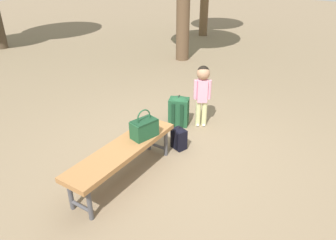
# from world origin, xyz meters

# --- Properties ---
(ground_plane) EXTENTS (40.00, 40.00, 0.00)m
(ground_plane) POSITION_xyz_m (0.00, 0.00, 0.00)
(ground_plane) COLOR #7F6B51
(ground_plane) RESTS_ON ground
(park_bench) EXTENTS (1.64, 0.62, 0.45)m
(park_bench) POSITION_xyz_m (-0.80, 0.08, 0.39)
(park_bench) COLOR #9E6B3D
(park_bench) RESTS_ON ground
(handbag) EXTENTS (0.34, 0.21, 0.37)m
(handbag) POSITION_xyz_m (-0.46, 0.06, 0.58)
(handbag) COLOR #1E4C2D
(handbag) RESTS_ON park_bench
(child_standing) EXTENTS (0.20, 0.22, 0.99)m
(child_standing) POSITION_xyz_m (0.93, 0.19, 0.66)
(child_standing) COLOR #CCCC8C
(child_standing) RESTS_ON ground
(backpack_large) EXTENTS (0.35, 0.37, 0.51)m
(backpack_large) POSITION_xyz_m (0.72, 0.48, 0.26)
(backpack_large) COLOR #1E4C2D
(backpack_large) RESTS_ON ground
(backpack_small) EXTENTS (0.20, 0.23, 0.34)m
(backpack_small) POSITION_xyz_m (0.17, 0.02, 0.17)
(backpack_small) COLOR black
(backpack_small) RESTS_ON ground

